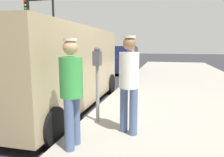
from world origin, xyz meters
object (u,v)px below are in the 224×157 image
pedestrian_in_white (129,79)px  parked_van (57,66)px  parking_meter_near (97,71)px  parking_meter_far (136,57)px  traffic_light_corner (43,21)px  parked_sedan_ahead (117,60)px  pedestrian_in_green (71,87)px

pedestrian_in_white → parked_van: 2.70m
parking_meter_near → parking_meter_far: size_ratio=1.00×
pedestrian_in_white → traffic_light_corner: size_ratio=0.33×
parking_meter_near → traffic_light_corner: traffic_light_corner is taller
pedestrian_in_white → parked_van: parked_van is taller
pedestrian_in_white → parked_sedan_ahead: pedestrian_in_white is taller
pedestrian_in_green → traffic_light_corner: traffic_light_corner is taller
parking_meter_near → parked_van: 1.87m
pedestrian_in_white → parked_sedan_ahead: size_ratio=0.38×
parked_sedan_ahead → traffic_light_corner: size_ratio=0.86×
parked_van → traffic_light_corner: bearing=123.2°
parking_meter_far → parked_sedan_ahead: bearing=114.8°
parking_meter_far → pedestrian_in_green: bearing=-90.2°
parking_meter_near → parking_meter_far: (0.00, 5.63, 0.00)m
pedestrian_in_green → parked_sedan_ahead: (-1.68, 10.47, -0.34)m
traffic_light_corner → pedestrian_in_green: bearing=-56.9°
parked_sedan_ahead → pedestrian_in_white: bearing=-76.1°
parking_meter_near → parked_van: bearing=143.2°
pedestrian_in_white → parked_van: size_ratio=0.33×
parking_meter_near → pedestrian_in_white: bearing=-31.1°
pedestrian_in_green → parked_van: (-1.48, 2.28, 0.07)m
parked_van → parked_sedan_ahead: bearing=91.4°
parking_meter_far → parked_sedan_ahead: 4.07m
parking_meter_far → pedestrian_in_green: pedestrian_in_green is taller
parking_meter_far → parked_van: (-1.50, -4.51, -0.03)m
pedestrian_in_white → traffic_light_corner: (-8.35, 10.95, 2.39)m
parking_meter_far → parking_meter_near: bearing=-90.0°
pedestrian_in_white → traffic_light_corner: bearing=127.3°
pedestrian_in_white → pedestrian_in_green: 1.03m
parked_sedan_ahead → parked_van: bearing=-88.6°
parking_meter_far → parked_van: size_ratio=0.29×
parking_meter_far → parked_van: 4.75m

